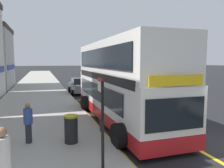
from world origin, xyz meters
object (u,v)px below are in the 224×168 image
(double_decker_bus, at_px, (120,84))
(parked_car_black_ahead, at_px, (85,71))
(bus_stop_sign, at_px, (102,116))
(litter_bin, at_px, (71,129))
(pedestrian_waiting_near_sign, at_px, (3,163))
(parked_car_grey_kerbside, at_px, (80,86))
(parked_car_grey_across, at_px, (86,73))
(pedestrian_further_back, at_px, (28,122))

(double_decker_bus, bearing_deg, parked_car_black_ahead, 81.40)
(bus_stop_sign, relative_size, parked_car_black_ahead, 0.64)
(litter_bin, bearing_deg, parked_car_black_ahead, 78.40)
(parked_car_black_ahead, height_order, litter_bin, parked_car_black_ahead)
(double_decker_bus, distance_m, parked_car_black_ahead, 46.72)
(pedestrian_waiting_near_sign, bearing_deg, parked_car_grey_kerbside, 75.03)
(parked_car_black_ahead, bearing_deg, parked_car_grey_kerbside, -104.23)
(parked_car_grey_across, xyz_separation_m, litter_bin, (-8.19, -38.32, -0.11))
(bus_stop_sign, distance_m, parked_car_black_ahead, 52.44)
(parked_car_grey_kerbside, bearing_deg, bus_stop_sign, 85.34)
(parked_car_black_ahead, height_order, pedestrian_waiting_near_sign, pedestrian_waiting_near_sign)
(pedestrian_waiting_near_sign, distance_m, litter_bin, 3.88)
(bus_stop_sign, relative_size, pedestrian_waiting_near_sign, 1.51)
(bus_stop_sign, xyz_separation_m, pedestrian_waiting_near_sign, (-2.52, -0.99, -0.61))
(bus_stop_sign, xyz_separation_m, parked_car_grey_across, (7.58, 40.68, -0.93))
(pedestrian_further_back, distance_m, litter_bin, 1.69)
(parked_car_grey_across, relative_size, parked_car_black_ahead, 1.00)
(double_decker_bus, height_order, parked_car_grey_kerbside, double_decker_bus)
(parked_car_black_ahead, relative_size, parked_car_grey_kerbside, 1.00)
(parked_car_grey_across, distance_m, parked_car_grey_kerbside, 24.95)
(bus_stop_sign, xyz_separation_m, parked_car_grey_kerbside, (2.11, 16.34, -0.93))
(pedestrian_further_back, xyz_separation_m, litter_bin, (1.59, -0.49, -0.30))
(bus_stop_sign, distance_m, litter_bin, 2.65)
(pedestrian_waiting_near_sign, bearing_deg, litter_bin, 60.34)
(parked_car_grey_across, bearing_deg, parked_car_grey_kerbside, -104.50)
(double_decker_bus, bearing_deg, pedestrian_waiting_near_sign, -128.24)
(parked_car_black_ahead, relative_size, pedestrian_further_back, 2.66)
(bus_stop_sign, relative_size, pedestrian_further_back, 1.71)
(parked_car_black_ahead, relative_size, litter_bin, 3.81)
(bus_stop_sign, relative_size, parked_car_grey_across, 0.64)
(pedestrian_further_back, height_order, litter_bin, pedestrian_further_back)
(parked_car_grey_across, height_order, parked_car_black_ahead, same)
(parked_car_grey_kerbside, bearing_deg, parked_car_black_ahead, -99.13)
(parked_car_grey_kerbside, xyz_separation_m, pedestrian_further_back, (-4.32, -13.48, 0.19))
(bus_stop_sign, distance_m, parked_car_grey_kerbside, 16.50)
(litter_bin, bearing_deg, pedestrian_waiting_near_sign, -119.66)
(pedestrian_further_back, bearing_deg, parked_car_black_ahead, 76.50)
(parked_car_grey_across, height_order, pedestrian_further_back, pedestrian_further_back)
(parked_car_black_ahead, distance_m, pedestrian_further_back, 50.09)
(double_decker_bus, distance_m, parked_car_grey_across, 35.67)
(double_decker_bus, bearing_deg, parked_car_grey_kerbside, 92.07)
(parked_car_grey_across, bearing_deg, double_decker_bus, -100.02)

